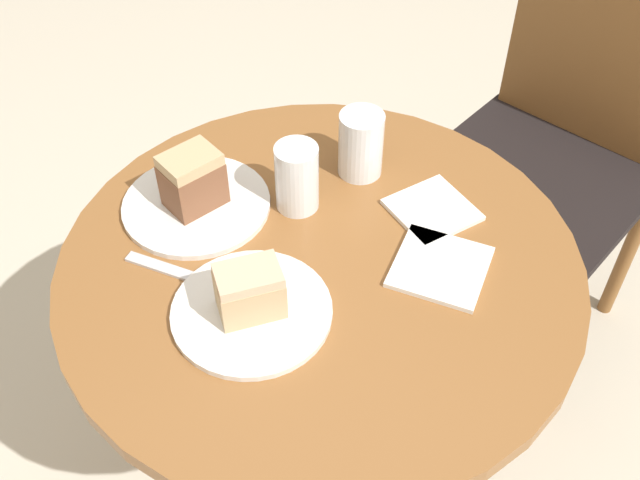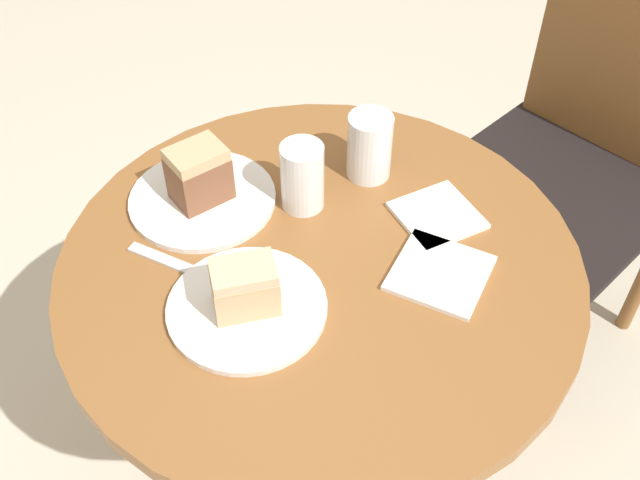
{
  "view_description": "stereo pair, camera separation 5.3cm",
  "coord_description": "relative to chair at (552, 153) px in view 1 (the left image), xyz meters",
  "views": [
    {
      "loc": [
        0.46,
        -0.6,
        1.58
      ],
      "look_at": [
        0.0,
        0.0,
        0.8
      ],
      "focal_mm": 42.0,
      "sensor_mm": 36.0,
      "label": 1
    },
    {
      "loc": [
        0.5,
        -0.57,
        1.58
      ],
      "look_at": [
        0.0,
        0.0,
        0.8
      ],
      "focal_mm": 42.0,
      "sensor_mm": 36.0,
      "label": 2
    }
  ],
  "objects": [
    {
      "name": "table",
      "position": [
        -0.08,
        -0.76,
        0.07
      ],
      "size": [
        0.79,
        0.79,
        0.76
      ],
      "color": "brown",
      "rests_on": "ground_plane"
    },
    {
      "name": "chair",
      "position": [
        0.0,
        0.0,
        0.0
      ],
      "size": [
        0.5,
        0.49,
        0.94
      ],
      "rotation": [
        0.0,
        0.0,
        -0.08
      ],
      "color": "brown",
      "rests_on": "ground_plane"
    },
    {
      "name": "plate_near",
      "position": [
        -0.3,
        -0.79,
        0.26
      ],
      "size": [
        0.24,
        0.24,
        0.01
      ],
      "color": "white",
      "rests_on": "table"
    },
    {
      "name": "plate_far",
      "position": [
        -0.09,
        -0.91,
        0.26
      ],
      "size": [
        0.23,
        0.23,
        0.01
      ],
      "color": "white",
      "rests_on": "table"
    },
    {
      "name": "cake_slice_near",
      "position": [
        -0.3,
        -0.79,
        0.31
      ],
      "size": [
        0.08,
        0.1,
        0.1
      ],
      "rotation": [
        0.0,
        0.0,
        2.93
      ],
      "color": "brown",
      "rests_on": "plate_near"
    },
    {
      "name": "cake_slice_far",
      "position": [
        -0.09,
        -0.91,
        0.3
      ],
      "size": [
        0.1,
        0.11,
        0.08
      ],
      "rotation": [
        0.0,
        0.0,
        2.54
      ],
      "color": "tan",
      "rests_on": "plate_far"
    },
    {
      "name": "glass_lemonade",
      "position": [
        -0.18,
        -0.69,
        0.3
      ],
      "size": [
        0.07,
        0.07,
        0.11
      ],
      "color": "beige",
      "rests_on": "table"
    },
    {
      "name": "glass_water",
      "position": [
        -0.15,
        -0.56,
        0.3
      ],
      "size": [
        0.07,
        0.07,
        0.11
      ],
      "color": "silver",
      "rests_on": "table"
    },
    {
      "name": "napkin_stack",
      "position": [
        0.08,
        -0.67,
        0.26
      ],
      "size": [
        0.16,
        0.16,
        0.01
      ],
      "rotation": [
        0.0,
        0.0,
        0.26
      ],
      "color": "white",
      "rests_on": "table"
    },
    {
      "name": "fork",
      "position": [
        -0.22,
        -0.91,
        0.26
      ],
      "size": [
        0.18,
        0.06,
        0.0
      ],
      "rotation": [
        0.0,
        0.0,
        0.25
      ],
      "color": "silver",
      "rests_on": "table"
    },
    {
      "name": "napkin_side",
      "position": [
        0.0,
        -0.58,
        0.26
      ],
      "size": [
        0.15,
        0.15,
        0.01
      ],
      "rotation": [
        0.0,
        0.0,
        -0.37
      ],
      "color": "white",
      "rests_on": "table"
    }
  ]
}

